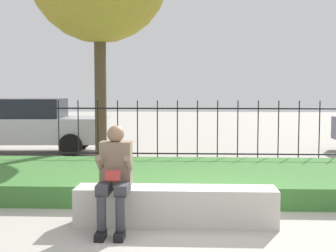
{
  "coord_description": "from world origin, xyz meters",
  "views": [
    {
      "loc": [
        -0.16,
        -5.85,
        1.72
      ],
      "look_at": [
        -0.55,
        2.22,
        1.09
      ],
      "focal_mm": 50.0,
      "sensor_mm": 36.0,
      "label": 1
    }
  ],
  "objects": [
    {
      "name": "grass_berm",
      "position": [
        0.0,
        2.23,
        0.16
      ],
      "size": [
        8.65,
        3.06,
        0.32
      ],
      "color": "#3D7533",
      "rests_on": "ground_plane"
    },
    {
      "name": "ground_plane",
      "position": [
        0.0,
        0.0,
        0.0
      ],
      "size": [
        60.0,
        60.0,
        0.0
      ],
      "primitive_type": "plane",
      "color": "#A8A399"
    },
    {
      "name": "iron_fence",
      "position": [
        0.0,
        4.45,
        0.77
      ],
      "size": [
        6.65,
        0.03,
        1.48
      ],
      "color": "black",
      "rests_on": "ground_plane"
    },
    {
      "name": "person_seated_reader",
      "position": [
        -1.08,
        -0.27,
        0.7
      ],
      "size": [
        0.42,
        0.73,
        1.28
      ],
      "color": "black",
      "rests_on": "ground_plane"
    },
    {
      "name": "stone_bench",
      "position": [
        -0.34,
        0.0,
        0.21
      ],
      "size": [
        2.55,
        0.47,
        0.48
      ],
      "color": "beige",
      "rests_on": "ground_plane"
    },
    {
      "name": "car_parked_left",
      "position": [
        -4.77,
        6.62,
        0.77
      ],
      "size": [
        4.79,
        2.05,
        1.47
      ],
      "rotation": [
        0.0,
        0.0,
        0.06
      ],
      "color": "#B7B7BC",
      "rests_on": "ground_plane"
    }
  ]
}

